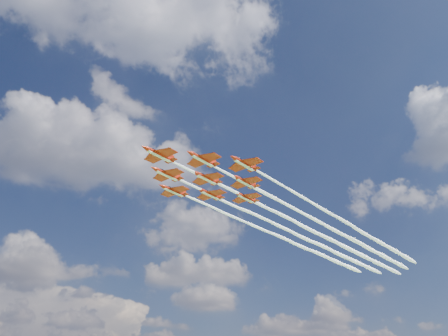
% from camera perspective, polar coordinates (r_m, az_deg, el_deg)
% --- Properties ---
extents(jet_lead, '(104.30, 81.43, 2.84)m').
position_cam_1_polar(jet_lead, '(158.86, 8.30, -6.52)').
color(jet_lead, '#A31B09').
extents(jet_row2_port, '(104.30, 81.43, 2.84)m').
position_cam_1_polar(jet_row2_port, '(163.25, 12.14, -6.76)').
color(jet_row2_port, '#A31B09').
extents(jet_row2_starb, '(104.30, 81.43, 2.84)m').
position_cam_1_polar(jet_row2_starb, '(169.73, 8.03, -7.90)').
color(jet_row2_starb, '#A31B09').
extents(jet_row3_port, '(104.30, 81.43, 2.84)m').
position_cam_1_polar(jet_row3_port, '(168.32, 15.77, -6.97)').
color(jet_row3_port, '#A31B09').
extents(jet_row3_centre, '(104.30, 81.43, 2.84)m').
position_cam_1_polar(jet_row3_centre, '(174.07, 11.65, -8.10)').
color(jet_row3_centre, '#A31B09').
extents(jet_row3_starb, '(104.30, 81.43, 2.84)m').
position_cam_1_polar(jet_row3_starb, '(180.70, 7.79, -9.12)').
color(jet_row3_starb, '#A31B09').
extents(jet_row4_port, '(104.30, 81.43, 2.84)m').
position_cam_1_polar(jet_row4_port, '(179.05, 15.08, -8.26)').
color(jet_row4_port, '#A31B09').
extents(jet_row4_starb, '(104.30, 81.43, 2.84)m').
position_cam_1_polar(jet_row4_starb, '(184.98, 11.21, -9.28)').
color(jet_row4_starb, '#A31B09').
extents(jet_tail, '(104.30, 81.43, 2.84)m').
position_cam_1_polar(jet_tail, '(189.87, 14.46, -9.40)').
color(jet_tail, '#A31B09').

